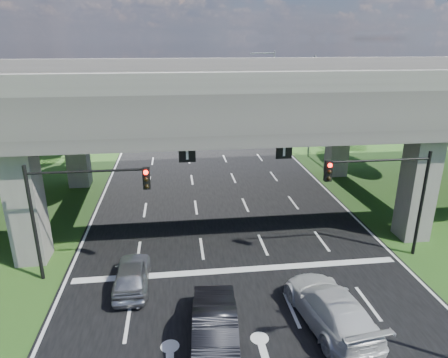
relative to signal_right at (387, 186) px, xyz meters
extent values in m
plane|color=#234D18|center=(-7.82, -3.94, -4.19)|extent=(160.00, 160.00, 0.00)
cube|color=black|center=(-7.82, 6.06, -4.17)|extent=(18.00, 120.00, 0.03)
cube|color=#34312F|center=(-7.82, 8.06, 3.81)|extent=(80.00, 15.00, 2.00)
cube|color=slate|center=(-7.82, 0.81, 5.31)|extent=(80.00, 0.50, 1.00)
cube|color=slate|center=(-7.82, 15.31, 5.31)|extent=(80.00, 0.50, 1.00)
cube|color=slate|center=(-18.82, 2.06, -0.69)|extent=(1.60, 1.60, 7.00)
cube|color=slate|center=(-18.82, 14.06, -0.69)|extent=(1.60, 1.60, 7.00)
cube|color=slate|center=(3.18, 2.06, -0.69)|extent=(1.60, 1.60, 7.00)
cube|color=slate|center=(3.18, 14.06, -0.69)|extent=(1.60, 1.60, 7.00)
cube|color=black|center=(-10.32, 1.06, 1.81)|extent=(0.85, 0.06, 0.85)
cube|color=black|center=(-5.32, 1.06, 1.81)|extent=(0.85, 0.06, 0.85)
cylinder|color=black|center=(2.18, 0.06, -1.19)|extent=(0.18, 0.18, 6.00)
cylinder|color=black|center=(-0.57, 0.06, 1.41)|extent=(5.50, 0.12, 0.12)
cube|color=black|center=(-3.32, -0.12, 1.01)|extent=(0.35, 0.28, 1.05)
sphere|color=#FF0C05|center=(-3.32, -0.28, 1.36)|extent=(0.22, 0.22, 0.22)
cylinder|color=black|center=(-17.82, 0.06, -1.19)|extent=(0.18, 0.18, 6.00)
cylinder|color=black|center=(-15.07, 0.06, 1.41)|extent=(5.50, 0.12, 0.12)
cube|color=black|center=(-12.32, -0.12, 1.01)|extent=(0.35, 0.28, 1.05)
sphere|color=#FF0C05|center=(-12.32, -0.28, 1.36)|extent=(0.22, 0.22, 0.22)
cylinder|color=gray|center=(2.68, 20.06, 0.81)|extent=(0.16, 0.16, 10.00)
cylinder|color=gray|center=(1.18, 20.06, 5.51)|extent=(3.00, 0.10, 0.10)
cube|color=gray|center=(-0.32, 20.06, 5.41)|extent=(0.60, 0.25, 0.18)
cylinder|color=gray|center=(2.68, 36.06, 0.81)|extent=(0.16, 0.16, 10.00)
cylinder|color=gray|center=(1.18, 36.06, 5.51)|extent=(3.00, 0.10, 0.10)
cube|color=gray|center=(-0.32, 36.06, 5.41)|extent=(0.60, 0.25, 0.18)
cylinder|color=black|center=(-21.82, 22.06, -2.54)|extent=(0.36, 0.36, 3.30)
sphere|color=#1C4813|center=(-21.82, 22.06, 0.46)|extent=(4.50, 4.50, 4.50)
sphere|color=#1C4813|center=(-21.42, 21.76, 1.81)|extent=(3.60, 3.60, 3.60)
sphere|color=#1C4813|center=(-22.12, 22.46, -0.44)|extent=(3.30, 3.30, 3.30)
cylinder|color=black|center=(-24.82, 30.06, -2.76)|extent=(0.36, 0.36, 2.86)
sphere|color=#1C4813|center=(-24.82, 30.06, -0.16)|extent=(3.90, 3.90, 3.90)
sphere|color=#1C4813|center=(-24.42, 29.76, 1.01)|extent=(3.12, 3.12, 3.12)
sphere|color=#1C4813|center=(-25.12, 30.46, -0.94)|extent=(2.86, 2.86, 2.86)
cylinder|color=black|center=(-20.82, 38.06, -2.43)|extent=(0.36, 0.36, 3.52)
sphere|color=#1C4813|center=(-20.82, 38.06, 0.77)|extent=(4.80, 4.80, 4.80)
sphere|color=#1C4813|center=(-20.42, 37.76, 2.21)|extent=(3.84, 3.84, 3.84)
sphere|color=#1C4813|center=(-21.12, 38.46, -0.19)|extent=(3.52, 3.52, 3.52)
cylinder|color=black|center=(5.18, 24.06, -2.65)|extent=(0.36, 0.36, 3.08)
sphere|color=#1C4813|center=(5.18, 24.06, 0.15)|extent=(4.20, 4.20, 4.20)
sphere|color=#1C4813|center=(5.58, 23.76, 1.41)|extent=(3.36, 3.36, 3.36)
sphere|color=#1C4813|center=(4.88, 24.46, -0.69)|extent=(3.08, 3.08, 3.08)
cylinder|color=black|center=(8.18, 32.06, -2.76)|extent=(0.36, 0.36, 2.86)
sphere|color=#1C4813|center=(8.18, 32.06, -0.16)|extent=(3.90, 3.90, 3.90)
sphere|color=#1C4813|center=(8.58, 31.76, 1.01)|extent=(3.12, 3.12, 3.12)
sphere|color=#1C4813|center=(7.88, 32.46, -0.94)|extent=(2.86, 2.86, 2.86)
cylinder|color=black|center=(4.18, 40.06, -2.54)|extent=(0.36, 0.36, 3.30)
sphere|color=#1C4813|center=(4.18, 40.06, 0.46)|extent=(4.50, 4.50, 4.50)
sphere|color=#1C4813|center=(4.58, 39.76, 1.81)|extent=(3.60, 3.60, 3.60)
sphere|color=#1C4813|center=(3.88, 40.46, -0.44)|extent=(3.30, 3.30, 3.30)
imported|color=#A0A1A7|center=(-13.22, -1.30, -3.45)|extent=(1.68, 4.13, 1.41)
imported|color=black|center=(-9.62, -5.33, -3.34)|extent=(2.11, 5.07, 1.63)
imported|color=silver|center=(-4.71, -5.03, -3.34)|extent=(3.02, 5.89, 1.63)
camera|label=1|loc=(-10.86, -18.34, 7.28)|focal=32.00mm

